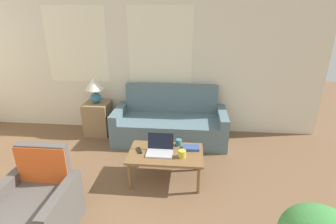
{
  "coord_description": "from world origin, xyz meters",
  "views": [
    {
      "loc": [
        1.21,
        -0.45,
        2.14
      ],
      "look_at": [
        0.88,
        3.05,
        0.75
      ],
      "focal_mm": 28.0,
      "sensor_mm": 36.0,
      "label": 1
    }
  ],
  "objects": [
    {
      "name": "book_red",
      "position": [
        1.23,
        2.61,
        0.42
      ],
      "size": [
        0.22,
        0.15,
        0.04
      ],
      "color": "#334C8E",
      "rests_on": "coffee_table"
    },
    {
      "name": "coffee_table",
      "position": [
        0.9,
        2.49,
        0.36
      ],
      "size": [
        0.96,
        0.6,
        0.41
      ],
      "color": "brown",
      "rests_on": "ground_plane"
    },
    {
      "name": "table_lamp",
      "position": [
        -0.46,
        3.77,
        0.89
      ],
      "size": [
        0.32,
        0.32,
        0.47
      ],
      "color": "teal",
      "rests_on": "side_table"
    },
    {
      "name": "cup_yellow",
      "position": [
        1.12,
        2.4,
        0.45
      ],
      "size": [
        0.1,
        0.1,
        0.09
      ],
      "color": "gold",
      "rests_on": "coffee_table"
    },
    {
      "name": "cup_navy",
      "position": [
        1.06,
        2.7,
        0.45
      ],
      "size": [
        0.08,
        0.08,
        0.09
      ],
      "color": "teal",
      "rests_on": "coffee_table"
    },
    {
      "name": "tv_remote",
      "position": [
        0.56,
        2.49,
        0.42
      ],
      "size": [
        0.1,
        0.16,
        0.02
      ],
      "color": "black",
      "rests_on": "coffee_table"
    },
    {
      "name": "couch",
      "position": [
        0.86,
        3.68,
        0.27
      ],
      "size": [
        1.89,
        0.81,
        0.91
      ],
      "color": "slate",
      "rests_on": "ground_plane"
    },
    {
      "name": "side_table",
      "position": [
        -0.46,
        3.77,
        0.29
      ],
      "size": [
        0.43,
        0.43,
        0.59
      ],
      "color": "#937551",
      "rests_on": "ground_plane"
    },
    {
      "name": "wall_back",
      "position": [
        -0.0,
        4.09,
        1.31
      ],
      "size": [
        6.91,
        0.06,
        2.6
      ],
      "color": "silver",
      "rests_on": "ground_plane"
    },
    {
      "name": "laptop",
      "position": [
        0.83,
        2.49,
        0.46
      ],
      "size": [
        0.33,
        0.27,
        0.23
      ],
      "color": "#B7B7BC",
      "rests_on": "coffee_table"
    },
    {
      "name": "armchair",
      "position": [
        -0.3,
        1.5,
        0.27
      ],
      "size": [
        0.72,
        0.74,
        0.86
      ],
      "color": "#514C47",
      "rests_on": "ground_plane"
    }
  ]
}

